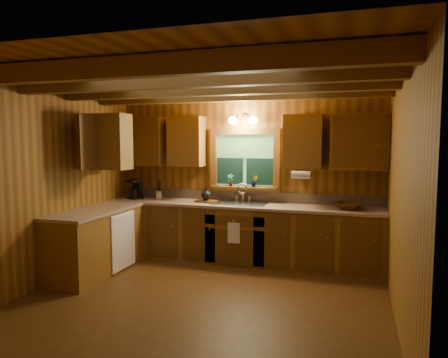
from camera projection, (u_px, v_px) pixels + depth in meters
room at (203, 190)px, 4.77m from camera, size 4.20×4.20×4.20m
ceiling_beams at (202, 84)px, 4.66m from camera, size 4.20×2.54×0.18m
base_cabinets at (202, 236)px, 6.22m from camera, size 4.20×2.22×0.86m
countertop at (203, 207)px, 6.18m from camera, size 4.20×2.24×0.04m
backsplash at (245, 196)px, 6.59m from camera, size 4.20×0.02×0.16m
dishwasher_panel at (123, 241)px, 5.94m from camera, size 0.02×0.60×0.80m
upper_cabinets at (201, 142)px, 6.24m from camera, size 4.19×1.77×0.78m
window at (245, 162)px, 6.52m from camera, size 1.12×0.08×1.00m
window_sill at (244, 188)px, 6.52m from camera, size 1.06×0.14×0.04m
wall_sconce at (243, 120)px, 6.35m from camera, size 0.45×0.21×0.17m
paper_towel_roll at (301, 175)px, 5.94m from camera, size 0.27×0.11×0.11m
dish_towel at (234, 233)px, 6.05m from camera, size 0.18×0.01×0.30m
sink at (240, 207)px, 6.33m from camera, size 0.82×0.48×0.43m
coffee_maker at (136, 189)px, 6.88m from camera, size 0.18×0.23×0.31m
utensil_crock at (159, 195)px, 6.80m from camera, size 0.11×0.11×0.31m
cutting_board at (206, 201)px, 6.50m from camera, size 0.34×0.26×0.03m
teakettle at (206, 195)px, 6.49m from camera, size 0.15×0.15×0.20m
wicker_basket at (349, 206)px, 5.82m from camera, size 0.49×0.49×0.10m
potted_plant_left at (231, 180)px, 6.54m from camera, size 0.11×0.08×0.20m
potted_plant_right at (254, 181)px, 6.45m from camera, size 0.11×0.10×0.18m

